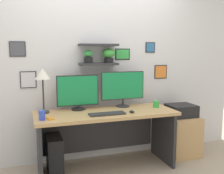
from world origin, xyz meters
name	(u,v)px	position (x,y,z in m)	size (l,w,h in m)	color
ground_plane	(106,168)	(0.00, 0.00, 0.00)	(8.00, 8.00, 0.00)	tan
back_wall_assembly	(96,62)	(0.00, 0.44, 1.35)	(4.40, 0.24, 2.70)	silver
desk	(104,126)	(0.00, 0.06, 0.54)	(1.77, 0.68, 0.75)	tan
monitor_left	(78,92)	(-0.31, 0.22, 0.98)	(0.54, 0.18, 0.45)	black
monitor_right	(123,87)	(0.31, 0.22, 1.02)	(0.61, 0.18, 0.48)	#2D2D33
keyboard	(107,114)	(-0.03, -0.16, 0.76)	(0.44, 0.14, 0.02)	#2D2D33
computer_mouse	(132,112)	(0.28, -0.17, 0.77)	(0.06, 0.09, 0.03)	black
desk_lamp	(43,77)	(-0.75, 0.17, 1.20)	(0.19, 0.19, 0.55)	#2D2D33
cell_phone	(50,119)	(-0.70, -0.15, 0.76)	(0.07, 0.14, 0.01)	orange
coffee_mug	(156,104)	(0.72, 0.02, 0.80)	(0.08, 0.08, 0.09)	green
water_cup	(42,115)	(-0.79, -0.17, 0.81)	(0.07, 0.07, 0.11)	blue
drawer_cabinet	(180,135)	(1.18, 0.11, 0.29)	(0.44, 0.50, 0.57)	tan
printer	(181,110)	(1.18, 0.11, 0.66)	(0.38, 0.34, 0.17)	black
computer_tower_left	(55,155)	(-0.64, 0.08, 0.23)	(0.18, 0.40, 0.46)	black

